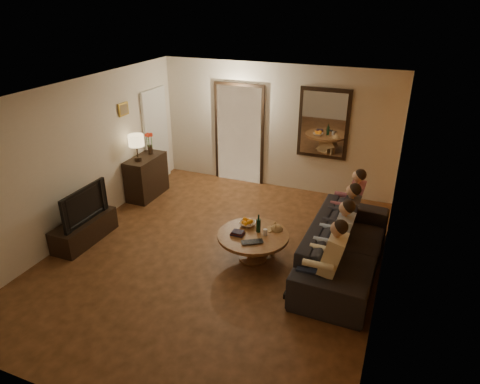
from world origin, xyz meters
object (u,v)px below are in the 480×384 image
at_px(person_d, 349,207).
at_px(bowl, 247,224).
at_px(tv_stand, 85,230).
at_px(coffee_table, 253,247).
at_px(sofa, 344,247).
at_px(wine_bottle, 259,223).
at_px(dresser, 147,177).
at_px(person_a, 327,266).
at_px(table_lamp, 137,148).
at_px(laptop, 253,244).
at_px(tv, 80,204).
at_px(person_c, 343,224).
at_px(person_b, 335,243).
at_px(dog, 262,239).

bearing_deg(person_d, bowl, -146.60).
relative_size(tv_stand, coffee_table, 1.08).
relative_size(sofa, wine_bottle, 8.38).
relative_size(dresser, sofa, 0.37).
bearing_deg(coffee_table, person_d, 42.86).
height_order(sofa, person_a, person_a).
height_order(table_lamp, bowl, table_lamp).
height_order(tv_stand, laptop, laptop).
bearing_deg(wine_bottle, coffee_table, -116.57).
distance_m(sofa, bowl, 1.55).
distance_m(person_d, bowl, 1.73).
bearing_deg(tv, coffee_table, -79.13).
bearing_deg(tv_stand, wine_bottle, 12.59).
distance_m(tv_stand, person_d, 4.46).
height_order(table_lamp, coffee_table, table_lamp).
relative_size(sofa, laptop, 7.90).
distance_m(dresser, sofa, 4.34).
bearing_deg(bowl, person_c, 13.66).
bearing_deg(person_c, person_b, -90.00).
relative_size(tv, dog, 1.83).
relative_size(table_lamp, sofa, 0.21).
distance_m(tv, wine_bottle, 2.96).
bearing_deg(dog, coffee_table, -138.14).
bearing_deg(tv, wine_bottle, -77.41).
height_order(dresser, person_d, person_d).
xyz_separation_m(person_a, dog, (-1.17, 0.82, -0.32)).
height_order(tv_stand, bowl, bowl).
relative_size(dresser, laptop, 2.90).
distance_m(coffee_table, laptop, 0.38).
distance_m(sofa, dog, 1.28).
bearing_deg(person_b, coffee_table, 178.65).
distance_m(tv_stand, wine_bottle, 2.98).
xyz_separation_m(tv_stand, coffee_table, (2.84, 0.54, 0.03)).
distance_m(dresser, bowl, 2.90).
bearing_deg(laptop, coffee_table, 78.04).
distance_m(dresser, dog, 3.16).
relative_size(tv_stand, person_b, 1.00).
xyz_separation_m(sofa, person_b, (-0.10, -0.30, 0.22)).
height_order(tv, wine_bottle, tv).
height_order(person_c, person_d, same).
xyz_separation_m(person_a, wine_bottle, (-1.21, 0.73, 0.01)).
bearing_deg(coffee_table, person_c, 24.33).
distance_m(dresser, person_a, 4.56).
bearing_deg(dresser, person_c, -11.07).
bearing_deg(sofa, table_lamp, 79.56).
height_order(person_c, wine_bottle, person_c).
relative_size(tv, person_a, 0.85).
relative_size(tv_stand, bowl, 4.62).
relative_size(person_b, person_c, 1.00).
relative_size(tv_stand, laptop, 3.64).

